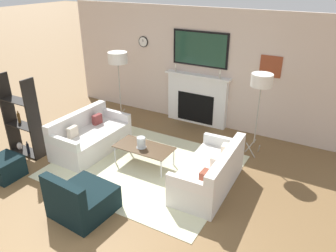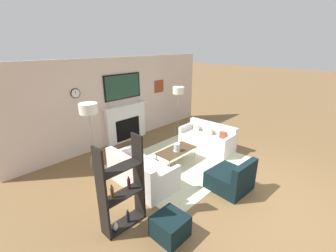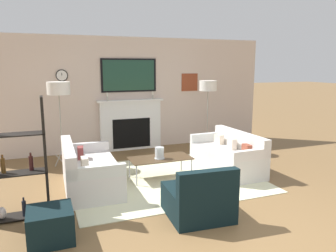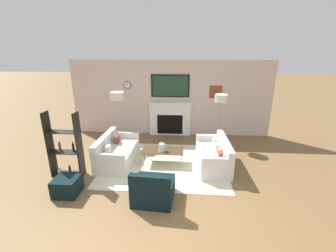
% 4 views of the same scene
% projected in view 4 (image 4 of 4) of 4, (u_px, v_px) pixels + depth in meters
% --- Properties ---
extents(ground_plane, '(60.00, 60.00, 0.00)m').
position_uv_depth(ground_plane, '(152.00, 231.00, 3.89)').
color(ground_plane, brown).
extents(fireplace_wall, '(7.18, 0.28, 2.70)m').
position_uv_depth(fireplace_wall, '(170.00, 102.00, 8.11)').
color(fireplace_wall, beige).
rests_on(fireplace_wall, ground_plane).
extents(area_rug, '(3.29, 2.70, 0.01)m').
position_uv_depth(area_rug, '(165.00, 164.00, 6.22)').
color(area_rug, beige).
rests_on(area_rug, ground_plane).
extents(couch_left, '(0.89, 1.63, 0.78)m').
position_uv_depth(couch_left, '(116.00, 153.00, 6.22)').
color(couch_left, silver).
rests_on(couch_left, ground_plane).
extents(couch_right, '(0.82, 1.65, 0.75)m').
position_uv_depth(couch_right, '(214.00, 156.00, 6.04)').
color(couch_right, silver).
rests_on(couch_right, ground_plane).
extents(armchair, '(0.87, 0.88, 0.75)m').
position_uv_depth(armchair, '(153.00, 190.00, 4.64)').
color(armchair, black).
rests_on(armchair, ground_plane).
extents(coffee_table, '(1.11, 0.55, 0.39)m').
position_uv_depth(coffee_table, '(163.00, 151.00, 6.17)').
color(coffee_table, '#4C3823').
rests_on(coffee_table, ground_plane).
extents(hurricane_candle, '(0.19, 0.19, 0.21)m').
position_uv_depth(hurricane_candle, '(162.00, 148.00, 6.09)').
color(hurricane_candle, silver).
rests_on(hurricane_candle, coffee_table).
extents(floor_lamp_left, '(0.45, 0.45, 1.72)m').
position_uv_depth(floor_lamp_left, '(117.00, 97.00, 7.25)').
color(floor_lamp_left, '#9E998E').
rests_on(floor_lamp_left, ground_plane).
extents(floor_lamp_right, '(0.40, 0.40, 1.69)m').
position_uv_depth(floor_lamp_right, '(221.00, 99.00, 7.03)').
color(floor_lamp_right, '#9E998E').
rests_on(floor_lamp_right, ground_plane).
extents(shelf_unit, '(0.78, 0.28, 1.64)m').
position_uv_depth(shelf_unit, '(65.00, 148.00, 5.44)').
color(shelf_unit, black).
rests_on(shelf_unit, ground_plane).
extents(ottoman, '(0.51, 0.51, 0.39)m').
position_uv_depth(ottoman, '(67.00, 186.00, 4.86)').
color(ottoman, black).
rests_on(ottoman, ground_plane).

